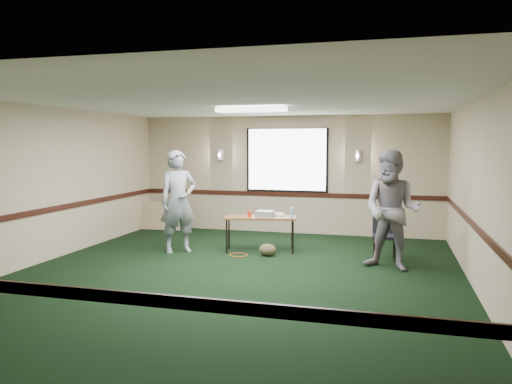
% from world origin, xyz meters
% --- Properties ---
extents(ground, '(8.00, 8.00, 0.00)m').
position_xyz_m(ground, '(0.00, 0.00, 0.00)').
color(ground, black).
rests_on(ground, ground).
extents(room_shell, '(8.00, 8.02, 8.00)m').
position_xyz_m(room_shell, '(0.00, 2.12, 1.58)').
color(room_shell, '#C9B991').
rests_on(room_shell, ground).
extents(folding_table, '(1.44, 0.82, 0.68)m').
position_xyz_m(folding_table, '(-0.07, 1.85, 0.63)').
color(folding_table, brown).
rests_on(folding_table, ground).
extents(projector, '(0.34, 0.29, 0.11)m').
position_xyz_m(projector, '(0.02, 1.88, 0.73)').
color(projector, gray).
rests_on(projector, folding_table).
extents(game_console, '(0.20, 0.17, 0.05)m').
position_xyz_m(game_console, '(0.24, 2.09, 0.70)').
color(game_console, white).
rests_on(game_console, folding_table).
extents(red_cup, '(0.08, 0.08, 0.12)m').
position_xyz_m(red_cup, '(-0.25, 1.73, 0.73)').
color(red_cup, red).
rests_on(red_cup, folding_table).
extents(water_bottle, '(0.06, 0.06, 0.20)m').
position_xyz_m(water_bottle, '(0.55, 1.82, 0.77)').
color(water_bottle, '#7BB1CA').
rests_on(water_bottle, folding_table).
extents(duffel_bag, '(0.37, 0.31, 0.23)m').
position_xyz_m(duffel_bag, '(0.16, 1.51, 0.11)').
color(duffel_bag, '#454327').
rests_on(duffel_bag, ground).
extents(cable_coil, '(0.46, 0.46, 0.02)m').
position_xyz_m(cable_coil, '(-0.37, 1.42, 0.01)').
color(cable_coil, '#B54916').
rests_on(cable_coil, ground).
extents(folded_table, '(1.33, 0.28, 0.67)m').
position_xyz_m(folded_table, '(-2.95, 3.59, 0.34)').
color(folded_table, tan).
rests_on(folded_table, ground).
extents(conference_chair, '(0.43, 0.45, 0.86)m').
position_xyz_m(conference_chair, '(2.23, 1.87, 0.50)').
color(conference_chair, black).
rests_on(conference_chair, ground).
extents(person_left, '(0.84, 0.82, 1.94)m').
position_xyz_m(person_left, '(-1.55, 1.39, 0.97)').
color(person_left, '#38567C').
rests_on(person_left, ground).
extents(person_right, '(1.14, 1.00, 1.96)m').
position_xyz_m(person_right, '(2.36, 1.09, 0.98)').
color(person_right, '#7289B2').
rests_on(person_right, ground).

